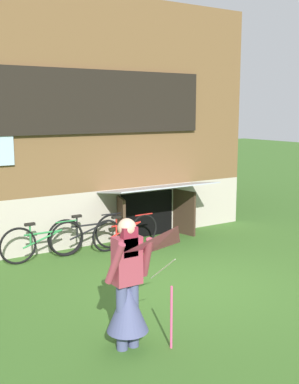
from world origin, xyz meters
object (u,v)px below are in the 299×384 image
(kite, at_px, (178,256))
(bicycle_black, at_px, (89,233))
(bicycle_red, at_px, (126,232))
(bicycle_green, at_px, (43,241))
(person, at_px, (128,295))

(kite, bearing_deg, bicycle_black, 77.47)
(bicycle_red, distance_m, bicycle_green, 1.79)
(bicycle_red, bearing_deg, bicycle_black, 164.94)
(person, relative_size, bicycle_black, 0.93)
(person, relative_size, kite, 1.09)
(kite, xyz_separation_m, bicycle_red, (1.78, 4.32, -0.90))
(kite, bearing_deg, bicycle_green, 90.08)
(person, height_order, bicycle_red, person)
(bicycle_red, bearing_deg, bicycle_green, 173.57)
(person, bearing_deg, kite, -71.97)
(person, xyz_separation_m, kite, (0.38, -0.51, 0.56))
(person, distance_m, kite, 0.85)
(bicycle_black, bearing_deg, bicycle_green, -174.65)
(kite, height_order, bicycle_black, kite)
(bicycle_black, bearing_deg, person, -105.62)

